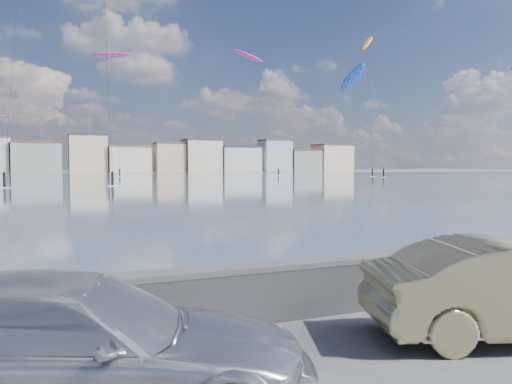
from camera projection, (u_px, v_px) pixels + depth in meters
bay_water at (64, 181)px, 90.26m from camera, size 500.00×177.00×0.00m
far_shore_strip at (55, 173)px, 190.17m from camera, size 500.00×60.00×0.00m
seawall at (231, 292)px, 8.45m from camera, size 400.00×0.36×1.08m
far_buildings at (59, 156)px, 177.47m from camera, size 240.79×13.26×14.60m
car_silver at (73, 348)px, 5.37m from camera, size 5.69×3.74×1.53m
kitesurfer_1 at (111, 56)px, 129.07m from camera, size 10.35×12.67×32.21m
kitesurfer_3 at (367, 45)px, 129.18m from camera, size 8.41×12.28×37.60m
kitesurfer_9 at (248, 57)px, 144.75m from camera, size 9.34×18.67×37.04m
kitesurfer_16 at (353, 78)px, 121.74m from camera, size 5.24×14.03×27.75m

